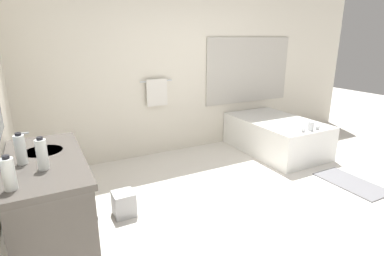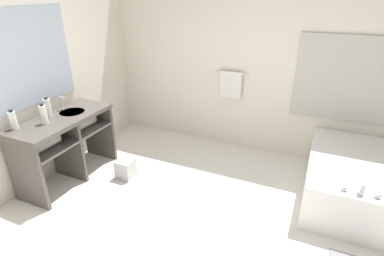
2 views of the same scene
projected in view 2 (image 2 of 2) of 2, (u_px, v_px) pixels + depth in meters
ground_plane at (190, 245)px, 2.92m from camera, size 16.00×16.00×0.00m
wall_back_with_blinds at (258, 61)px, 4.18m from camera, size 7.40×0.13×2.70m
vanity_counter at (66, 135)px, 3.73m from camera, size 0.57×1.26×0.86m
sink_faucet at (62, 104)px, 3.79m from camera, size 0.09×0.04×0.18m
bathtub at (352, 178)px, 3.45m from camera, size 0.97×1.54×0.64m
water_bottle_1 at (44, 115)px, 3.39m from camera, size 0.08×0.08×0.24m
water_bottle_2 at (48, 108)px, 3.59m from camera, size 0.08×0.08×0.24m
water_bottle_3 at (13, 120)px, 3.26m from camera, size 0.08×0.08×0.22m
waste_bin at (126, 169)px, 3.92m from camera, size 0.21×0.21×0.25m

